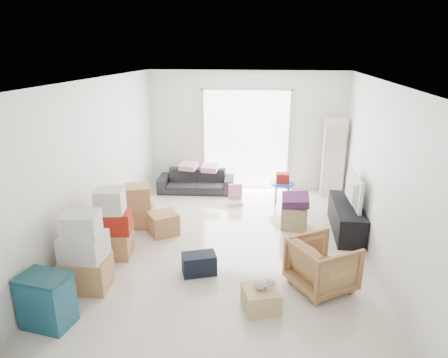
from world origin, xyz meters
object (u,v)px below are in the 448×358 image
television (348,201)px  kids_table (282,182)px  sofa (196,177)px  wood_crate (261,299)px  ottoman (294,217)px  tv_console (346,218)px  armchair (323,263)px  storage_bins (47,300)px  ac_tower (333,158)px

television → kids_table: kids_table is taller
television → kids_table: size_ratio=1.52×
sofa → wood_crate: 4.53m
ottoman → television: bearing=-1.3°
ottoman → sofa: bearing=142.1°
tv_console → armchair: size_ratio=1.97×
storage_bins → kids_table: storage_bins is taller
ottoman → kids_table: 1.32m
ac_tower → wood_crate: ac_tower is taller
sofa → ac_tower: bearing=-1.4°
armchair → kids_table: armchair is taller
ac_tower → sofa: bearing=-177.2°
ottoman → tv_console: bearing=-1.3°
ac_tower → television: (0.05, -1.86, -0.30)m
storage_bins → ottoman: size_ratio=1.52×
tv_console → armchair: 2.01m
tv_console → sofa: size_ratio=0.89×
ac_tower → armchair: bearing=-98.5°
armchair → wood_crate: bearing=93.0°
storage_bins → ottoman: 4.34m
tv_console → ottoman: bearing=178.7°
television → wood_crate: 2.89m
sofa → ottoman: bearing=-42.1°
kids_table → wood_crate: kids_table is taller
ac_tower → wood_crate: bearing=-107.4°
television → armchair: 2.01m
wood_crate → sofa: bearing=111.8°
television → storage_bins: storage_bins is taller
tv_console → television: television is taller
wood_crate → ottoman: bearing=78.8°
ac_tower → tv_console: size_ratio=1.14×
television → kids_table: bearing=38.6°
tv_console → sofa: 3.53m
tv_console → armchair: armchair is taller
tv_console → armchair: (-0.61, -1.91, 0.13)m
tv_console → storage_bins: storage_bins is taller
ottoman → armchair: bearing=-81.1°
sofa → kids_table: bearing=-16.0°
ac_tower → kids_table: bearing=-152.7°
television → kids_table: (-1.13, 1.30, -0.12)m
wood_crate → television: bearing=60.4°
sofa → kids_table: 2.00m
ac_tower → sofa: size_ratio=1.02×
ac_tower → kids_table: (-1.08, -0.56, -0.42)m
armchair → storage_bins: size_ratio=1.17×
ac_tower → ottoman: 2.14m
ac_tower → armchair: (-0.56, -3.77, -0.49)m
ac_tower → kids_table: size_ratio=2.72×
storage_bins → television: bearing=38.7°
armchair → ac_tower: bearing=-41.4°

